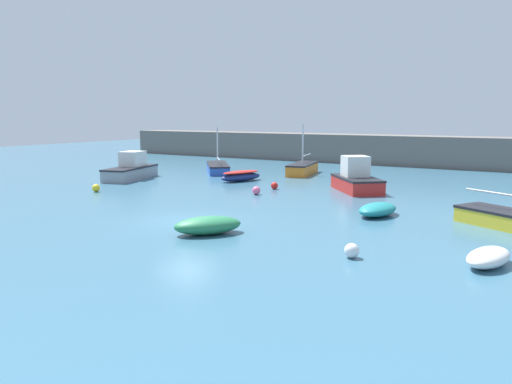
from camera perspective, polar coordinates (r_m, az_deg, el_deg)
name	(u,v)px	position (r m, az deg, el deg)	size (l,w,h in m)	color
ground_plane	(187,223)	(23.46, -7.94, -3.52)	(120.00, 120.00, 0.20)	#38667F
harbor_breakwater	(391,150)	(51.67, 15.17, 4.67)	(64.90, 3.78, 2.90)	#66605B
sailboat_short_mast	(302,168)	(41.63, 5.33, 2.69)	(2.71, 5.40, 4.17)	orange
dinghy_near_pier	(488,257)	(17.99, 25.04, -6.76)	(1.61, 2.55, 0.59)	white
cabin_cruiser_white	(131,169)	(39.55, -14.08, 2.52)	(3.35, 5.75, 2.11)	gray
rowboat_with_red_cover	(241,176)	(37.16, -1.75, 1.86)	(2.27, 3.73, 0.79)	navy
motorboat_grey_hull	(356,179)	(32.84, 11.38, 1.43)	(4.55, 4.84, 2.26)	red
open_tender_yellow	(378,209)	(25.00, 13.73, -1.95)	(1.83, 2.85, 0.64)	teal
sailboat_twin_hulled	(218,168)	(43.05, -4.40, 2.78)	(5.06, 5.62, 3.89)	#2D56B7
rowboat_white_midwater	(208,225)	(20.70, -5.53, -3.81)	(2.84, 3.09, 0.73)	#287A4C
mooring_buoy_red	(274,186)	(33.10, 2.12, 0.73)	(0.47, 0.47, 0.47)	red
mooring_buoy_white	(352,251)	(17.54, 10.89, -6.60)	(0.52, 0.52, 0.52)	white
mooring_buoy_yellow	(96,188)	(33.55, -17.82, 0.44)	(0.50, 0.50, 0.50)	yellow
mooring_buoy_pink	(256,190)	(30.80, 0.04, 0.17)	(0.52, 0.52, 0.52)	#EA668C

